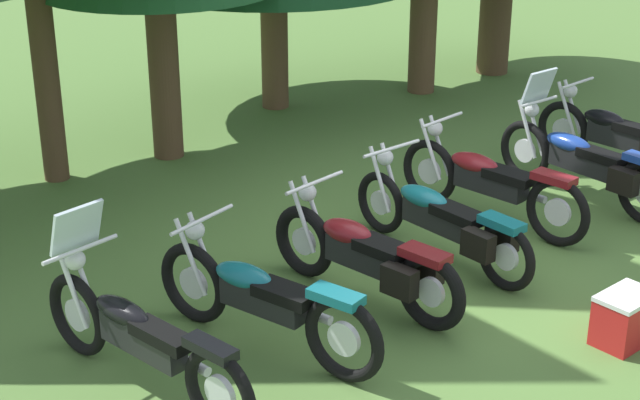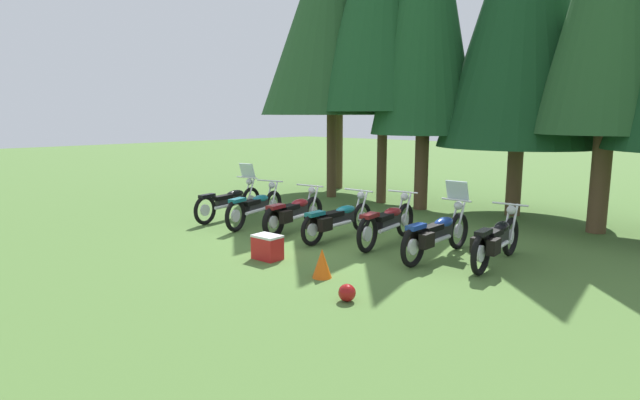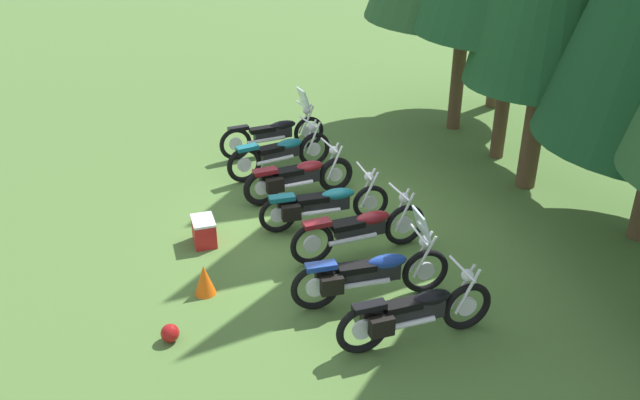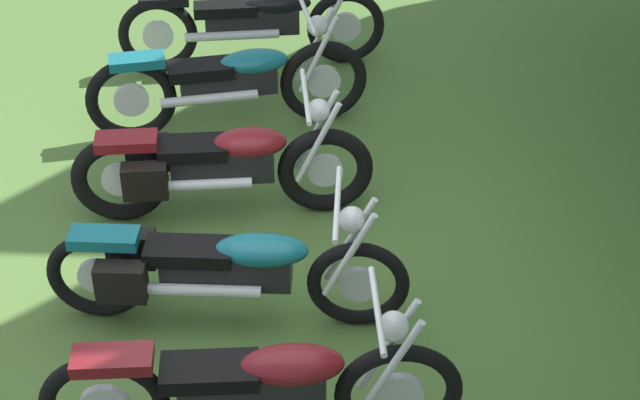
# 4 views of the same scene
# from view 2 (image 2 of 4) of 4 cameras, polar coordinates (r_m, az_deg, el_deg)

# --- Properties ---
(ground_plane) EXTENTS (80.00, 80.00, 0.00)m
(ground_plane) POSITION_cam_2_polar(r_m,az_deg,el_deg) (11.06, 1.92, -4.20)
(ground_plane) COLOR #4C7033
(motorcycle_0) EXTENTS (0.73, 2.39, 1.37)m
(motorcycle_0) POSITION_cam_2_polar(r_m,az_deg,el_deg) (13.19, -10.00, -0.04)
(motorcycle_0) COLOR black
(motorcycle_0) RESTS_ON ground_plane
(motorcycle_1) EXTENTS (0.90, 2.26, 1.02)m
(motorcycle_1) POSITION_cam_2_polar(r_m,az_deg,el_deg) (12.30, -7.18, -0.70)
(motorcycle_1) COLOR black
(motorcycle_1) RESTS_ON ground_plane
(motorcycle_2) EXTENTS (0.83, 2.20, 1.01)m
(motorcycle_2) POSITION_cam_2_polar(r_m,az_deg,el_deg) (11.48, -2.98, -1.40)
(motorcycle_2) COLOR black
(motorcycle_2) RESTS_ON ground_plane
(motorcycle_3) EXTENTS (0.76, 2.35, 0.98)m
(motorcycle_3) POSITION_cam_2_polar(r_m,az_deg,el_deg) (10.85, 1.95, -2.08)
(motorcycle_3) COLOR black
(motorcycle_3) RESTS_ON ground_plane
(motorcycle_4) EXTENTS (0.69, 2.36, 1.02)m
(motorcycle_4) POSITION_cam_2_polar(r_m,az_deg,el_deg) (10.51, 7.60, -2.39)
(motorcycle_4) COLOR black
(motorcycle_4) RESTS_ON ground_plane
(motorcycle_5) EXTENTS (0.61, 2.39, 1.37)m
(motorcycle_5) POSITION_cam_2_polar(r_m,az_deg,el_deg) (9.63, 12.91, -3.57)
(motorcycle_5) COLOR black
(motorcycle_5) RESTS_ON ground_plane
(motorcycle_6) EXTENTS (0.65, 2.25, 1.02)m
(motorcycle_6) POSITION_cam_2_polar(r_m,az_deg,el_deg) (9.44, 19.10, -4.22)
(motorcycle_6) COLOR black
(motorcycle_6) RESTS_ON ground_plane
(pine_tree_0) EXTENTS (3.02, 3.02, 9.84)m
(pine_tree_0) POSITION_cam_2_polar(r_m,az_deg,el_deg) (18.86, 2.03, 21.07)
(pine_tree_0) COLOR brown
(pine_tree_0) RESTS_ON ground_plane
(pine_tree_1) EXTENTS (4.46, 4.46, 8.88)m
(pine_tree_1) POSITION_cam_2_polar(r_m,az_deg,el_deg) (16.71, 1.35, 20.23)
(pine_tree_1) COLOR #4C3823
(pine_tree_1) RESTS_ON ground_plane
(pine_tree_4) EXTENTS (4.10, 4.10, 8.93)m
(pine_tree_4) POSITION_cam_2_polar(r_m,az_deg,el_deg) (14.49, 21.95, 19.72)
(pine_tree_4) COLOR brown
(pine_tree_4) RESTS_ON ground_plane
(picnic_cooler) EXTENTS (0.54, 0.39, 0.45)m
(picnic_cooler) POSITION_cam_2_polar(r_m,az_deg,el_deg) (9.41, -5.90, -5.25)
(picnic_cooler) COLOR red
(picnic_cooler) RESTS_ON ground_plane
(traffic_cone) EXTENTS (0.32, 0.32, 0.48)m
(traffic_cone) POSITION_cam_2_polar(r_m,az_deg,el_deg) (8.31, 0.23, -7.08)
(traffic_cone) COLOR #EA590F
(traffic_cone) RESTS_ON ground_plane
(dropped_helmet) EXTENTS (0.25, 0.25, 0.25)m
(dropped_helmet) POSITION_cam_2_polar(r_m,az_deg,el_deg) (7.33, 3.04, -10.31)
(dropped_helmet) COLOR maroon
(dropped_helmet) RESTS_ON ground_plane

